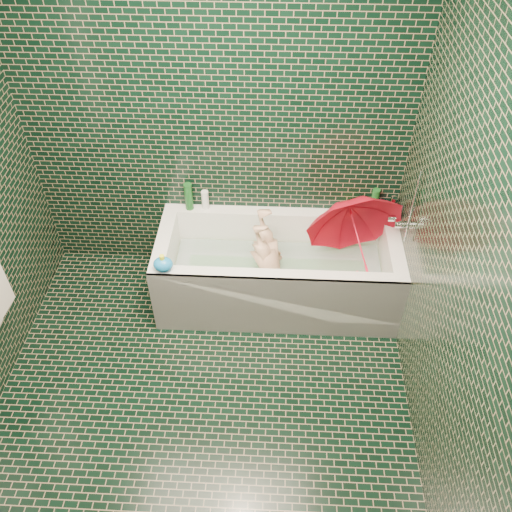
{
  "coord_description": "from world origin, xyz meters",
  "views": [
    {
      "loc": [
        0.43,
        -1.75,
        3.04
      ],
      "look_at": [
        0.3,
        0.82,
        0.59
      ],
      "focal_mm": 38.0,
      "sensor_mm": 36.0,
      "label": 1
    }
  ],
  "objects_px": {
    "umbrella": "(358,239)",
    "rubber_duck": "(353,211)",
    "child": "(271,270)",
    "bathtub": "(277,277)",
    "bath_toy": "(163,264)"
  },
  "relations": [
    {
      "from": "rubber_duck",
      "to": "bath_toy",
      "type": "xyz_separation_m",
      "value": [
        -1.27,
        -0.62,
        0.01
      ]
    },
    {
      "from": "bathtub",
      "to": "bath_toy",
      "type": "xyz_separation_m",
      "value": [
        -0.74,
        -0.31,
        0.39
      ]
    },
    {
      "from": "bath_toy",
      "to": "umbrella",
      "type": "bearing_deg",
      "value": -8.31
    },
    {
      "from": "umbrella",
      "to": "rubber_duck",
      "type": "relative_size",
      "value": 5.37
    },
    {
      "from": "rubber_duck",
      "to": "umbrella",
      "type": "bearing_deg",
      "value": -78.56
    },
    {
      "from": "child",
      "to": "bath_toy",
      "type": "bearing_deg",
      "value": -57.36
    },
    {
      "from": "bathtub",
      "to": "child",
      "type": "bearing_deg",
      "value": -145.31
    },
    {
      "from": "bathtub",
      "to": "umbrella",
      "type": "distance_m",
      "value": 0.67
    },
    {
      "from": "umbrella",
      "to": "child",
      "type": "bearing_deg",
      "value": 175.67
    },
    {
      "from": "bathtub",
      "to": "umbrella",
      "type": "xyz_separation_m",
      "value": [
        0.54,
        -0.0,
        0.39
      ]
    },
    {
      "from": "umbrella",
      "to": "rubber_duck",
      "type": "height_order",
      "value": "umbrella"
    },
    {
      "from": "bathtub",
      "to": "child",
      "type": "height_order",
      "value": "bathtub"
    },
    {
      "from": "bathtub",
      "to": "rubber_duck",
      "type": "relative_size",
      "value": 13.98
    },
    {
      "from": "bathtub",
      "to": "bath_toy",
      "type": "distance_m",
      "value": 0.89
    },
    {
      "from": "umbrella",
      "to": "bath_toy",
      "type": "distance_m",
      "value": 1.31
    }
  ]
}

